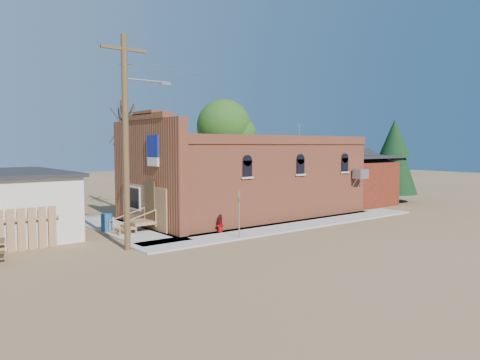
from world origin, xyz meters
TOP-DOWN VIEW (x-y plane):
  - ground at (0.00, 0.00)m, footprint 120.00×120.00m
  - sidewalk_south at (1.50, 0.90)m, footprint 19.00×2.20m
  - sidewalk_west at (-6.30, 6.00)m, footprint 2.60×10.00m
  - brick_bar at (1.64, 5.49)m, footprint 16.40×7.97m
  - red_shed at (11.50, 5.50)m, footprint 5.40×6.40m
  - utility_pole at (-8.14, 1.20)m, footprint 3.12×0.26m
  - tree_bare_near at (-3.00, 13.00)m, footprint 2.80×2.80m
  - tree_leafy at (6.00, 13.50)m, footprint 4.40×4.40m
  - evergreen_tree at (15.50, 4.00)m, footprint 3.60×3.60m
  - fire_hydrant at (-2.91, 1.80)m, footprint 0.39×0.38m
  - stop_sign at (-3.10, 0.00)m, footprint 0.47×0.50m
  - trash_barrel at (-7.30, 5.57)m, footprint 0.74×0.74m

SIDE VIEW (x-z plane):
  - ground at x=0.00m, z-range 0.00..0.00m
  - sidewalk_south at x=1.50m, z-range 0.00..0.08m
  - sidewalk_west at x=-6.30m, z-range 0.00..0.08m
  - fire_hydrant at x=-2.91m, z-range 0.08..0.76m
  - trash_barrel at x=-7.30m, z-range 0.08..0.95m
  - stop_sign at x=-3.10m, z-range 0.70..3.02m
  - red_shed at x=11.50m, z-range 0.12..4.42m
  - brick_bar at x=1.64m, z-range -0.81..5.49m
  - evergreen_tree at x=15.50m, z-range 0.46..6.96m
  - utility_pole at x=-8.14m, z-range 0.27..9.27m
  - tree_leafy at x=6.00m, z-range 1.86..10.01m
  - tree_bare_near at x=-3.00m, z-range 2.14..9.79m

